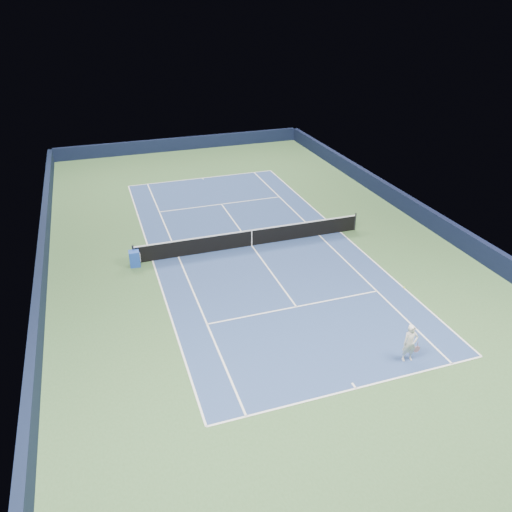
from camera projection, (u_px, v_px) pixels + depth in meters
name	position (u px, v px, depth m)	size (l,w,h in m)	color
ground	(252.00, 246.00, 27.71)	(40.00, 40.00, 0.00)	#375930
wall_far	(181.00, 144.00, 44.00)	(22.00, 0.35, 1.10)	#101732
wall_right	(419.00, 212.00, 30.51)	(0.35, 40.00, 1.10)	#101632
wall_left	(42.00, 268.00, 24.39)	(0.35, 40.00, 1.10)	black
court_surface	(252.00, 246.00, 27.71)	(10.97, 23.77, 0.01)	navy
baseline_far	(202.00, 178.00, 37.63)	(10.97, 0.08, 0.00)	white
baseline_near	(356.00, 388.00, 17.78)	(10.97, 0.08, 0.00)	white
sideline_doubles_right	(340.00, 232.00, 29.25)	(0.08, 23.77, 0.00)	white
sideline_doubles_left	(153.00, 261.00, 26.15)	(0.08, 23.77, 0.00)	white
sideline_singles_right	(319.00, 235.00, 28.87)	(0.08, 23.77, 0.00)	white
sideline_singles_left	(178.00, 257.00, 26.54)	(0.08, 23.77, 0.00)	white
service_line_far	(221.00, 204.00, 33.05)	(8.23, 0.08, 0.00)	white
service_line_near	(296.00, 307.00, 22.36)	(8.23, 0.08, 0.00)	white
center_service_line	(252.00, 246.00, 27.70)	(0.08, 12.80, 0.00)	white
center_mark_far	(203.00, 179.00, 37.50)	(0.08, 0.30, 0.00)	white
center_mark_near	(354.00, 386.00, 17.90)	(0.08, 0.30, 0.00)	white
tennis_net	(252.00, 238.00, 27.47)	(12.90, 0.10, 1.07)	black
sponsor_cube	(135.00, 259.00, 25.48)	(0.58, 0.49, 0.85)	#1B3FA6
tennis_player	(410.00, 343.00, 18.80)	(0.77, 1.26, 2.68)	white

